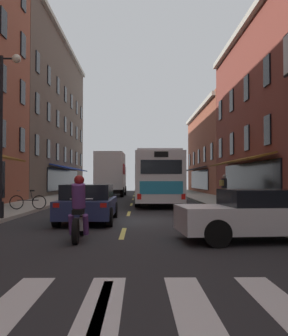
% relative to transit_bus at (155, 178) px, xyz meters
% --- Properties ---
extents(ground_plane, '(34.80, 80.00, 0.10)m').
position_rel_transit_bus_xyz_m(ground_plane, '(-1.55, -10.81, -1.71)').
color(ground_plane, '#28282B').
extents(lane_centre_dashes, '(0.14, 73.90, 0.01)m').
position_rel_transit_bus_xyz_m(lane_centre_dashes, '(-1.55, -11.06, -1.66)').
color(lane_centre_dashes, '#DBCC4C').
rests_on(lane_centre_dashes, ground).
extents(crosswalk_near, '(7.10, 2.80, 0.01)m').
position_rel_transit_bus_xyz_m(crosswalk_near, '(-1.55, -20.81, -1.66)').
color(crosswalk_near, silver).
rests_on(crosswalk_near, ground).
extents(sidewalk_right, '(3.00, 80.00, 0.14)m').
position_rel_transit_bus_xyz_m(sidewalk_right, '(4.35, -10.81, -1.59)').
color(sidewalk_right, '#A39E93').
rests_on(sidewalk_right, ground).
extents(transit_bus, '(2.69, 12.39, 3.16)m').
position_rel_transit_bus_xyz_m(transit_bus, '(0.00, 0.00, 0.00)').
color(transit_bus, silver).
rests_on(transit_bus, ground).
extents(box_truck, '(2.58, 7.02, 3.92)m').
position_rel_transit_bus_xyz_m(box_truck, '(-3.60, 10.09, 0.35)').
color(box_truck, white).
rests_on(box_truck, ground).
extents(sedan_near, '(4.46, 2.26, 1.29)m').
position_rel_transit_bus_xyz_m(sedan_near, '(2.12, -15.72, -0.99)').
color(sedan_near, silver).
rests_on(sedan_near, ground).
extents(sedan_mid, '(1.97, 4.67, 1.36)m').
position_rel_transit_bus_xyz_m(sedan_mid, '(-3.54, 19.14, -0.97)').
color(sedan_mid, '#515154').
rests_on(sedan_mid, ground).
extents(sedan_far, '(1.95, 4.45, 1.37)m').
position_rel_transit_bus_xyz_m(sedan_far, '(-2.93, -11.31, -0.97)').
color(sedan_far, navy).
rests_on(sedan_far, ground).
extents(motorcycle_rider, '(0.62, 2.07, 1.66)m').
position_rel_transit_bus_xyz_m(motorcycle_rider, '(-2.62, -15.55, -0.95)').
color(motorcycle_rider, black).
rests_on(motorcycle_rider, ground).
extents(bicycle_mid, '(1.71, 0.48, 0.91)m').
position_rel_transit_bus_xyz_m(bicycle_mid, '(-6.33, -7.03, -1.16)').
color(bicycle_mid, black).
rests_on(bicycle_mid, sidewalk_left).
extents(pedestrian_near, '(0.52, 0.47, 1.73)m').
position_rel_transit_bus_xyz_m(pedestrian_near, '(4.38, -0.57, -0.61)').
color(pedestrian_near, '#B29947').
rests_on(pedestrian_near, sidewalk_right).
extents(street_lamp_twin, '(1.42, 0.32, 6.03)m').
position_rel_transit_bus_xyz_m(street_lamp_twin, '(-6.16, -11.25, 1.80)').
color(street_lamp_twin, black).
rests_on(street_lamp_twin, sidewalk_left).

